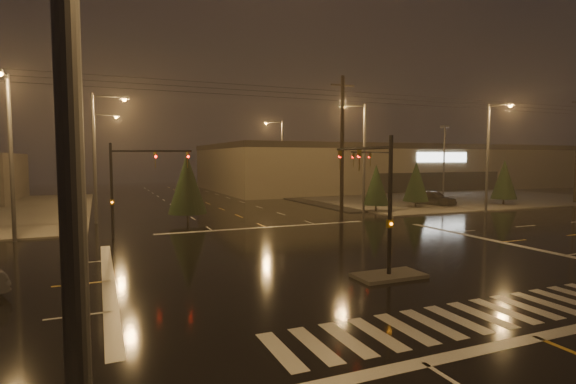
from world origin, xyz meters
The scene contains 24 objects.
ground centered at (0.00, 0.00, 0.00)m, with size 140.00×140.00×0.00m, color black.
sidewalk_ne centered at (30.00, 30.00, 0.06)m, with size 36.00×36.00×0.12m, color #4B4843.
median_island centered at (0.00, -4.00, 0.07)m, with size 3.00×1.60×0.15m, color #4B4843.
crosswalk centered at (0.00, -9.00, 0.01)m, with size 15.00×2.60×0.01m, color beige.
stop_bar_near centered at (0.00, -11.00, 0.01)m, with size 16.00×0.50×0.01m, color beige.
stop_bar_far centered at (0.00, 11.00, 0.01)m, with size 16.00×0.50×0.01m, color beige.
parking_lot centered at (35.00, 28.00, 0.04)m, with size 50.00×24.00×0.08m, color black.
retail_building centered at (35.00, 45.99, 3.84)m, with size 60.20×28.30×7.20m.
signal_mast_median centered at (0.00, -3.07, 3.75)m, with size 0.25×4.59×6.00m.
signal_mast_ne centered at (9.50, 10.14, 3.79)m, with size 4.84×1.86×6.00m.
signal_mast_nw centered at (-9.50, 10.14, 3.79)m, with size 4.84×1.86×6.00m.
streetlight_0 centered at (-11.18, -15.00, 5.80)m, with size 2.77×0.32×10.00m.
streetlight_1 centered at (-11.18, 18.00, 5.80)m, with size 2.77×0.32×10.00m.
streetlight_2 centered at (-11.18, 34.00, 5.80)m, with size 2.77×0.32×10.00m.
streetlight_3 centered at (11.18, 16.00, 5.80)m, with size 2.77×0.32×10.00m.
streetlight_4 centered at (11.18, 36.00, 5.80)m, with size 2.77×0.32×10.00m.
streetlight_5 centered at (-16.00, 11.18, 5.80)m, with size 0.32×2.77×10.00m.
streetlight_6 centered at (22.00, 11.18, 5.80)m, with size 0.32×2.77×10.00m.
utility_pole_1 centered at (8.00, 14.00, 6.13)m, with size 2.20×0.32×12.00m.
conifer_0 centered at (12.61, 15.63, 2.58)m, with size 2.41×2.41×4.47m.
conifer_1 centered at (18.46, 17.19, 2.71)m, with size 2.58×2.58×4.73m.
conifer_2 centered at (28.92, 15.63, 2.80)m, with size 2.70×2.70×4.91m.
conifer_3 centered at (-4.82, 15.91, 3.06)m, with size 3.02×3.02×5.41m.
car_parked centered at (21.63, 18.25, 0.83)m, with size 1.96×4.88×1.66m, color black.
Camera 1 is at (-11.28, -19.58, 5.05)m, focal length 28.00 mm.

